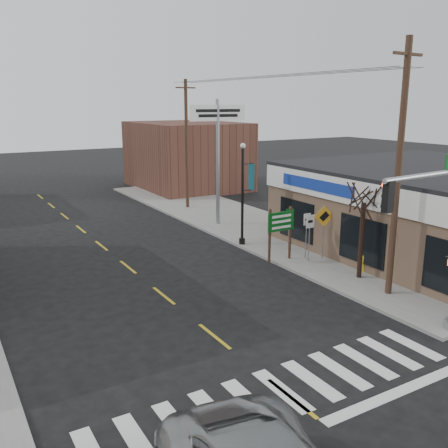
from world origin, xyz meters
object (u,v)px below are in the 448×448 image
guide_sign (281,226)px  utility_pole_far (187,143)px  lamp_post (244,186)px  dance_center_sign (218,132)px  fire_hydrant (363,262)px  utility_pole_near (398,169)px  bare_tree (365,189)px

guide_sign → utility_pole_far: size_ratio=0.29×
lamp_post → utility_pole_far: (1.65, 9.75, 1.42)m
guide_sign → dance_center_sign: (1.15, 7.79, 3.84)m
guide_sign → lamp_post: (0.06, 3.26, 1.38)m
fire_hydrant → utility_pole_near: 5.09m
lamp_post → bare_tree: lamp_post is taller
guide_sign → utility_pole_near: bearing=-78.2°
guide_sign → utility_pole_near: size_ratio=0.27×
guide_sign → fire_hydrant: guide_sign is taller
guide_sign → fire_hydrant: (2.20, -3.05, -1.23)m
fire_hydrant → dance_center_sign: bearing=95.5°
dance_center_sign → utility_pole_near: bearing=-85.2°
lamp_post → bare_tree: (1.47, -6.78, 0.75)m
guide_sign → dance_center_sign: dance_center_sign is taller
guide_sign → utility_pole_far: 13.42m
lamp_post → dance_center_sign: size_ratio=0.71×
dance_center_sign → utility_pole_near: (0.05, -13.17, -0.65)m
bare_tree → lamp_post: bearing=102.2°
guide_sign → bare_tree: (1.53, -3.51, 2.13)m
utility_pole_near → bare_tree: bearing=73.6°
guide_sign → lamp_post: 3.54m
bare_tree → utility_pole_near: (-0.33, -1.87, 1.06)m
lamp_post → utility_pole_near: size_ratio=0.55×
utility_pole_far → fire_hydrant: bearing=-93.2°
fire_hydrant → utility_pole_near: (-1.00, -2.33, 4.42)m
guide_sign → bare_tree: size_ratio=0.52×
lamp_post → utility_pole_near: utility_pole_near is taller
dance_center_sign → bare_tree: (0.38, -11.30, -1.71)m
utility_pole_far → dance_center_sign: bearing=-101.1°
utility_pole_far → utility_pole_near: bearing=-96.6°
fire_hydrant → utility_pole_near: bearing=-113.3°
fire_hydrant → dance_center_sign: 12.01m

